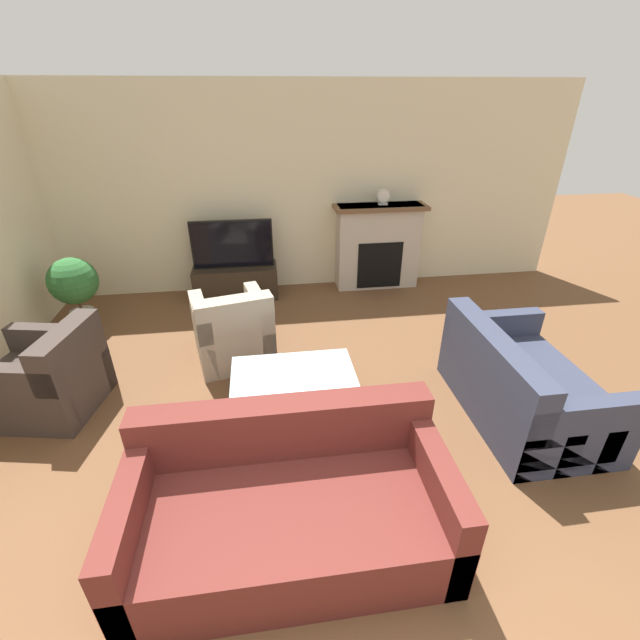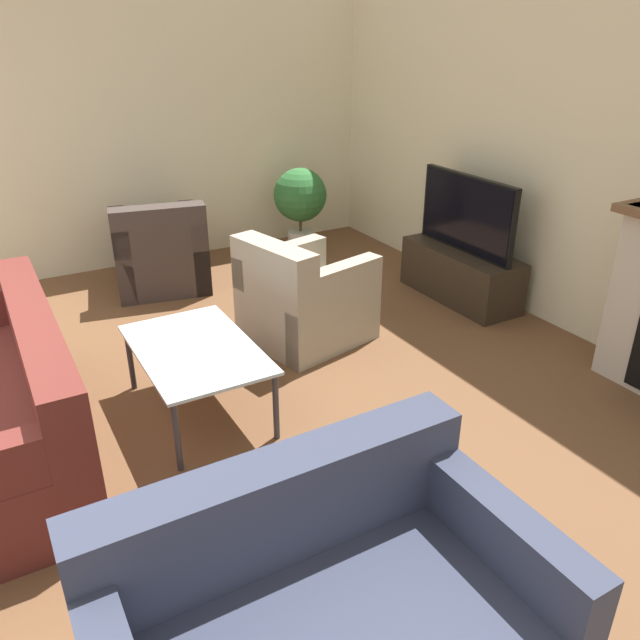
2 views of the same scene
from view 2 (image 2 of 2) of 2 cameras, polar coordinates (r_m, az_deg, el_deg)
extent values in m
cube|color=beige|center=(5.20, 20.22, 14.68)|extent=(8.51, 0.06, 2.70)
cube|color=beige|center=(6.34, -17.33, 16.76)|extent=(0.06, 7.92, 2.70)
cube|color=#2D2319|center=(5.57, 12.74, 4.09)|extent=(1.13, 0.44, 0.44)
cube|color=black|center=(5.40, 13.29, 9.43)|extent=(1.07, 0.05, 0.64)
cube|color=black|center=(5.38, 13.07, 9.40)|extent=(1.03, 0.01, 0.60)
cube|color=#5B231E|center=(3.69, -24.37, -2.16)|extent=(1.93, 0.20, 0.40)
cube|color=#33384C|center=(2.34, -3.67, -16.58)|extent=(0.20, 1.49, 0.40)
cube|color=#33384C|center=(2.62, 14.81, -20.72)|extent=(0.95, 0.14, 0.66)
cube|color=#3D332D|center=(5.92, -14.37, 5.11)|extent=(1.00, 0.93, 0.42)
cube|color=#3D332D|center=(5.48, -14.49, 8.01)|extent=(0.35, 0.81, 0.40)
cube|color=#3D332D|center=(5.91, -11.38, 6.61)|extent=(0.87, 0.30, 0.66)
cube|color=#3D332D|center=(5.87, -17.63, 5.78)|extent=(0.87, 0.30, 0.66)
cube|color=#9E937F|center=(4.72, -1.16, 0.69)|extent=(0.91, 0.96, 0.42)
cube|color=#9E937F|center=(4.38, -4.25, 4.41)|extent=(0.77, 0.36, 0.40)
cube|color=#9E937F|center=(4.47, 1.40, 0.88)|extent=(0.32, 0.83, 0.66)
cube|color=#9E937F|center=(4.89, -3.52, 3.06)|extent=(0.32, 0.83, 0.66)
cylinder|color=#333338|center=(4.24, -16.95, -3.49)|extent=(0.04, 0.04, 0.43)
cylinder|color=#333338|center=(3.43, -12.94, -10.36)|extent=(0.04, 0.04, 0.43)
cylinder|color=#333338|center=(4.37, -9.61, -1.76)|extent=(0.04, 0.04, 0.43)
cylinder|color=#333338|center=(3.59, -4.05, -7.90)|extent=(0.04, 0.04, 0.43)
cube|color=silver|center=(3.78, -11.34, -2.61)|extent=(1.04, 0.66, 0.02)
cylinder|color=beige|center=(6.68, -1.78, 7.27)|extent=(0.27, 0.27, 0.22)
cylinder|color=#4C3823|center=(6.62, -1.80, 8.83)|extent=(0.03, 0.03, 0.16)
sphere|color=#2D6B33|center=(6.54, -1.83, 11.36)|extent=(0.55, 0.55, 0.55)
camera|label=1|loc=(3.95, -64.63, 17.51)|focal=24.00mm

